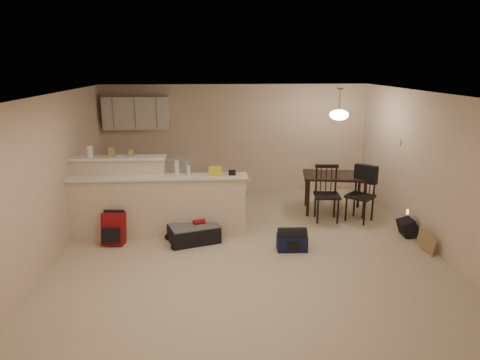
{
  "coord_description": "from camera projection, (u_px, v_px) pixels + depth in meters",
  "views": [
    {
      "loc": [
        -0.57,
        -6.21,
        2.94
      ],
      "look_at": [
        -0.1,
        0.7,
        1.05
      ],
      "focal_mm": 32.0,
      "sensor_mm": 36.0,
      "label": 1
    }
  ],
  "objects": [
    {
      "name": "small_box",
      "position": [
        131.0,
        153.0,
        7.36
      ],
      "size": [
        0.08,
        0.06,
        0.12
      ],
      "primitive_type": "cube",
      "color": "#A48755",
      "rests_on": "breakfast_bar"
    },
    {
      "name": "dining_chair_near",
      "position": [
        327.0,
        194.0,
        8.16
      ],
      "size": [
        0.51,
        0.49,
        1.07
      ],
      "primitive_type": null,
      "rotation": [
        0.0,
        0.0,
        -0.1
      ],
      "color": "black",
      "rests_on": "ground"
    },
    {
      "name": "red_backpack",
      "position": [
        114.0,
        229.0,
        7.16
      ],
      "size": [
        0.38,
        0.26,
        0.54
      ],
      "primitive_type": "cube",
      "rotation": [
        0.0,
        0.0,
        -0.1
      ],
      "color": "maroon",
      "rests_on": "ground"
    },
    {
      "name": "cereal_box",
      "position": [
        111.0,
        152.0,
        7.33
      ],
      "size": [
        0.1,
        0.07,
        0.16
      ],
      "primitive_type": "cube",
      "color": "#A48755",
      "rests_on": "breakfast_bar"
    },
    {
      "name": "dining_table",
      "position": [
        335.0,
        179.0,
        8.61
      ],
      "size": [
        1.38,
        1.04,
        0.78
      ],
      "rotation": [
        0.0,
        0.0,
        -0.17
      ],
      "color": "black",
      "rests_on": "ground"
    },
    {
      "name": "kitchen_counter",
      "position": [
        148.0,
        178.0,
        9.61
      ],
      "size": [
        1.8,
        0.6,
        0.9
      ],
      "primitive_type": "cube",
      "color": "white",
      "rests_on": "ground"
    },
    {
      "name": "black_daypack",
      "position": [
        407.0,
        228.0,
        7.52
      ],
      "size": [
        0.25,
        0.34,
        0.29
      ],
      "primitive_type": "cube",
      "rotation": [
        0.0,
        0.0,
        1.52
      ],
      "color": "black",
      "rests_on": "ground"
    },
    {
      "name": "pouch",
      "position": [
        232.0,
        173.0,
        7.34
      ],
      "size": [
        0.12,
        0.1,
        0.08
      ],
      "primitive_type": "cube",
      "color": "#A48755",
      "rests_on": "breakfast_bar"
    },
    {
      "name": "suitcase",
      "position": [
        194.0,
        234.0,
        7.28
      ],
      "size": [
        0.94,
        0.75,
        0.27
      ],
      "primitive_type": "cube",
      "rotation": [
        0.0,
        0.0,
        0.31
      ],
      "color": "black",
      "rests_on": "ground"
    },
    {
      "name": "thermostat",
      "position": [
        399.0,
        142.0,
        8.08
      ],
      "size": [
        0.02,
        0.12,
        0.12
      ],
      "primitive_type": "cube",
      "color": "beige",
      "rests_on": "room"
    },
    {
      "name": "room",
      "position": [
        250.0,
        179.0,
        6.46
      ],
      "size": [
        7.0,
        7.02,
        2.5
      ],
      "color": "beige",
      "rests_on": "ground"
    },
    {
      "name": "bottle_a",
      "position": [
        177.0,
        168.0,
        7.26
      ],
      "size": [
        0.07,
        0.07,
        0.26
      ],
      "primitive_type": "cylinder",
      "color": "silver",
      "rests_on": "breakfast_bar"
    },
    {
      "name": "upper_cabinets",
      "position": [
        136.0,
        113.0,
        9.34
      ],
      "size": [
        1.4,
        0.34,
        0.7
      ],
      "primitive_type": "cube",
      "color": "white",
      "rests_on": "room"
    },
    {
      "name": "breakfast_bar",
      "position": [
        144.0,
        202.0,
        7.46
      ],
      "size": [
        3.08,
        0.58,
        1.39
      ],
      "color": "beige",
      "rests_on": "ground"
    },
    {
      "name": "dining_chair_far",
      "position": [
        360.0,
        195.0,
        8.14
      ],
      "size": [
        0.64,
        0.63,
        1.05
      ],
      "primitive_type": null,
      "rotation": [
        0.0,
        0.0,
        -0.77
      ],
      "color": "black",
      "rests_on": "ground"
    },
    {
      "name": "pendant_lamp",
      "position": [
        339.0,
        114.0,
        8.27
      ],
      "size": [
        0.36,
        0.36,
        0.62
      ],
      "color": "brown",
      "rests_on": "room"
    },
    {
      "name": "navy_duffel",
      "position": [
        292.0,
        242.0,
        6.94
      ],
      "size": [
        0.49,
        0.28,
        0.26
      ],
      "primitive_type": "cube",
      "rotation": [
        0.0,
        0.0,
        -0.04
      ],
      "color": "#13173C",
      "rests_on": "ground"
    },
    {
      "name": "bottle_b",
      "position": [
        189.0,
        170.0,
        7.28
      ],
      "size": [
        0.06,
        0.06,
        0.18
      ],
      "primitive_type": "cylinder",
      "color": "silver",
      "rests_on": "breakfast_bar"
    },
    {
      "name": "bag_lump",
      "position": [
        215.0,
        171.0,
        7.31
      ],
      "size": [
        0.22,
        0.18,
        0.14
      ],
      "primitive_type": "cube",
      "color": "#A48755",
      "rests_on": "breakfast_bar"
    },
    {
      "name": "jar",
      "position": [
        90.0,
        151.0,
        7.3
      ],
      "size": [
        0.1,
        0.1,
        0.2
      ],
      "primitive_type": "cylinder",
      "color": "silver",
      "rests_on": "breakfast_bar"
    },
    {
      "name": "cardboard_sheet",
      "position": [
        426.0,
        242.0,
        6.86
      ],
      "size": [
        0.06,
        0.46,
        0.35
      ],
      "primitive_type": "cube",
      "rotation": [
        0.0,
        0.0,
        1.66
      ],
      "color": "#A48755",
      "rests_on": "ground"
    }
  ]
}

